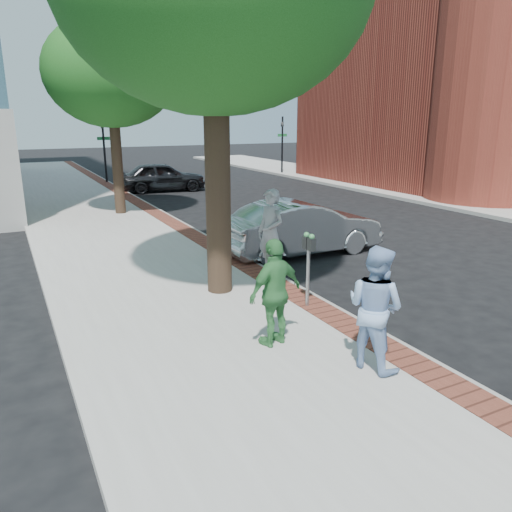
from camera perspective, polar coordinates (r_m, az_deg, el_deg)
ground at (r=9.52m, az=3.77°, el=-7.58°), size 120.00×120.00×0.00m
sidewalk at (r=16.21m, az=-15.58°, el=1.92°), size 5.00×60.00×0.15m
brick_strip at (r=16.75m, az=-8.23°, el=3.04°), size 0.60×60.00×0.01m
curb at (r=16.88m, az=-7.09°, el=2.90°), size 0.10×60.00×0.15m
sidewalk_far at (r=24.81m, az=23.64°, el=5.77°), size 5.00×60.00×0.15m
church at (r=33.00m, az=25.53°, el=20.27°), size 19.00×16.00×20.40m
signal_near at (r=30.03m, az=-16.99°, el=12.06°), size 0.70×0.15×3.80m
signal_far at (r=34.09m, az=3.02°, el=13.04°), size 0.70×0.15×3.80m
tree_far at (r=19.97m, az=-16.28°, el=19.46°), size 4.80×4.80×7.14m
parking_meter at (r=9.61m, az=6.03°, el=0.20°), size 0.12×0.32×1.47m
person_gray at (r=11.57m, az=1.68°, el=2.69°), size 0.66×0.84×2.02m
person_officer at (r=7.47m, az=13.44°, el=-5.76°), size 0.92×1.06×1.85m
person_green at (r=8.00m, az=2.22°, el=-4.19°), size 1.11×0.66×1.77m
sedan_silver at (r=14.02m, az=5.20°, el=3.24°), size 4.66×1.71×1.52m
bg_car at (r=26.76m, az=-10.69°, el=8.90°), size 4.64×2.32×1.52m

